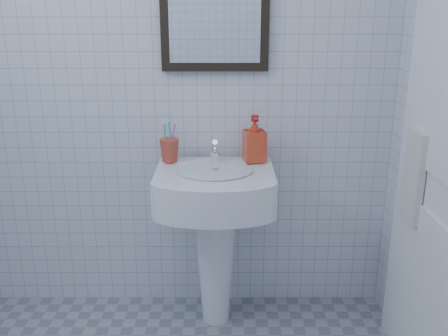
{
  "coord_description": "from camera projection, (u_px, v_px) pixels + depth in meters",
  "views": [
    {
      "loc": [
        0.26,
        -1.2,
        1.52
      ],
      "look_at": [
        0.27,
        0.86,
        0.86
      ],
      "focal_mm": 40.0,
      "sensor_mm": 36.0,
      "label": 1
    }
  ],
  "objects": [
    {
      "name": "toothbrush_cup",
      "position": [
        170.0,
        150.0,
        2.37
      ],
      "size": [
        0.11,
        0.11,
        0.11
      ],
      "primitive_type": null,
      "rotation": [
        0.0,
        0.0,
        0.29
      ],
      "color": "#B9442B",
      "rests_on": "washbasin"
    },
    {
      "name": "bathroom_door",
      "position": [
        446.0,
        158.0,
        1.83
      ],
      "size": [
        0.04,
        0.8,
        2.0
      ],
      "primitive_type": "cube",
      "color": "white",
      "rests_on": "ground"
    },
    {
      "name": "faucet",
      "position": [
        215.0,
        152.0,
        2.37
      ],
      "size": [
        0.05,
        0.1,
        0.12
      ],
      "color": "white",
      "rests_on": "washbasin"
    },
    {
      "name": "wall_back",
      "position": [
        168.0,
        68.0,
        2.37
      ],
      "size": [
        2.2,
        0.02,
        2.5
      ],
      "primitive_type": "cube",
      "color": "silver",
      "rests_on": "ground"
    },
    {
      "name": "washbasin",
      "position": [
        215.0,
        221.0,
        2.38
      ],
      "size": [
        0.54,
        0.39,
        0.83
      ],
      "color": "white",
      "rests_on": "ground"
    },
    {
      "name": "towel_ring",
      "position": [
        424.0,
        133.0,
        1.97
      ],
      "size": [
        0.01,
        0.18,
        0.18
      ],
      "primitive_type": "torus",
      "rotation": [
        0.0,
        1.57,
        0.0
      ],
      "color": "white",
      "rests_on": "wall_right"
    },
    {
      "name": "soap_dispenser",
      "position": [
        255.0,
        139.0,
        2.36
      ],
      "size": [
        0.12,
        0.12,
        0.22
      ],
      "primitive_type": "imported",
      "rotation": [
        0.0,
        0.0,
        0.19
      ],
      "color": "red",
      "rests_on": "washbasin"
    },
    {
      "name": "hand_towel",
      "position": [
        414.0,
        176.0,
        2.03
      ],
      "size": [
        0.03,
        0.16,
        0.38
      ],
      "primitive_type": "cube",
      "color": "silver",
      "rests_on": "towel_ring"
    },
    {
      "name": "wall_mirror",
      "position": [
        215.0,
        2.0,
        2.26
      ],
      "size": [
        0.5,
        0.04,
        0.62
      ],
      "color": "black",
      "rests_on": "wall_back"
    }
  ]
}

